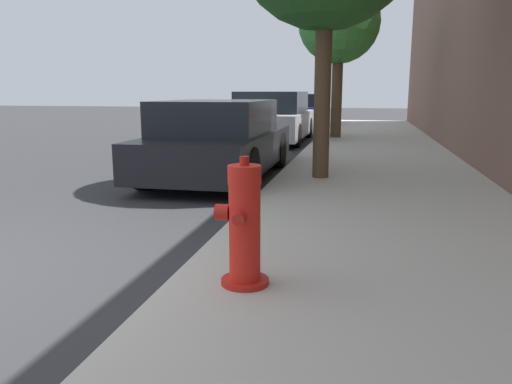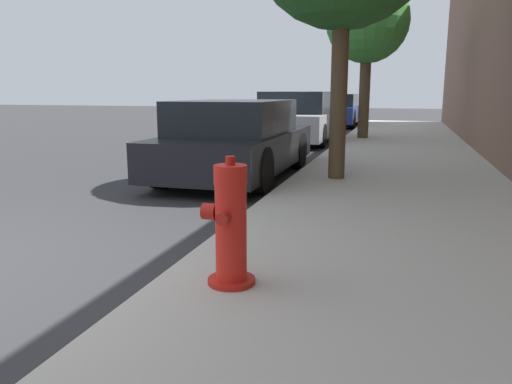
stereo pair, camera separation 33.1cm
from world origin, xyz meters
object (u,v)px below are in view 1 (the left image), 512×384
object	(u,v)px
parked_car_far	(304,110)
street_tree_far	(339,23)
fire_hydrant	(244,227)
parked_car_mid	(273,118)
parked_car_near	(219,140)

from	to	relation	value
parked_car_far	street_tree_far	xyz separation A→B (m)	(1.60, -6.09, 2.56)
fire_hydrant	parked_car_mid	world-z (taller)	parked_car_mid
parked_car_near	parked_car_far	world-z (taller)	parked_car_far
fire_hydrant	parked_car_near	bearing A→B (deg)	108.14
parked_car_near	fire_hydrant	bearing A→B (deg)	-71.86
parked_car_mid	parked_car_far	world-z (taller)	parked_car_mid
fire_hydrant	parked_car_far	distance (m)	17.29
parked_car_near	parked_car_mid	world-z (taller)	parked_car_mid
parked_car_mid	parked_car_far	bearing A→B (deg)	88.98
parked_car_near	parked_car_mid	distance (m)	6.07
fire_hydrant	parked_car_far	xyz separation A→B (m)	(-1.61, 17.22, 0.11)
fire_hydrant	street_tree_far	world-z (taller)	street_tree_far
parked_car_mid	street_tree_far	world-z (taller)	street_tree_far
parked_car_near	street_tree_far	bearing A→B (deg)	76.54
fire_hydrant	street_tree_far	distance (m)	11.44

